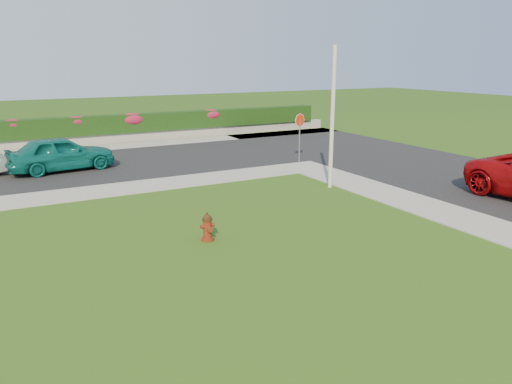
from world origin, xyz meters
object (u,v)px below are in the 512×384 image
sedan_teal (61,153)px  stop_sign (300,126)px  fire_hydrant (208,227)px  utility_pole (332,118)px

sedan_teal → stop_sign: size_ratio=1.91×
fire_hydrant → stop_sign: bearing=42.5°
stop_sign → sedan_teal: bearing=170.9°
fire_hydrant → sedan_teal: bearing=99.8°
sedan_teal → stop_sign: stop_sign is taller
utility_pole → stop_sign: size_ratio=2.26×
utility_pole → fire_hydrant: bearing=-153.8°
fire_hydrant → sedan_teal: (-2.31, 11.54, 0.44)m
stop_sign → fire_hydrant: bearing=-127.1°
sedan_teal → utility_pole: (9.04, -8.22, 1.92)m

